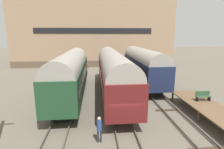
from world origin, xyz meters
The scene contains 11 objects.
ground_plane centered at (0.00, 0.00, 0.00)m, with size 200.00×200.00×0.00m, color #60594C.
track_left centered at (-4.93, 0.00, 0.14)m, with size 2.60×60.00×0.26m.
track_middle centered at (0.00, 0.00, 0.14)m, with size 2.60×60.00×0.26m.
track_right centered at (4.93, 0.00, 0.14)m, with size 2.60×60.00×0.26m.
train_car_green centered at (-4.93, 7.65, 3.01)m, with size 3.04×15.28×5.32m.
train_car_maroon centered at (0.00, 8.37, 3.00)m, with size 3.09×18.85×5.28m.
train_car_navy centered at (4.93, 12.99, 2.98)m, with size 3.00×15.33×5.25m.
station_platform centered at (7.64, 0.52, 0.97)m, with size 2.79×10.36×1.06m.
bench centered at (7.97, 2.61, 1.54)m, with size 1.40×0.40×0.91m.
person_worker centered at (-1.91, -1.55, 1.13)m, with size 0.32×0.32×1.86m.
warehouse_building centered at (-2.30, 33.05, 7.44)m, with size 37.24×10.29×14.87m.
Camera 1 is at (-2.05, -12.16, 7.05)m, focal length 28.00 mm.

